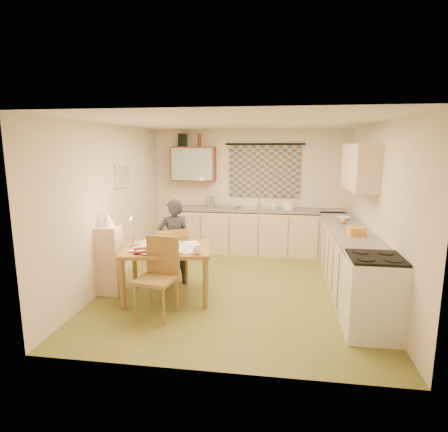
% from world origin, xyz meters
% --- Properties ---
extents(floor, '(4.00, 4.50, 0.02)m').
position_xyz_m(floor, '(0.00, 0.00, -0.01)').
color(floor, olive).
rests_on(floor, ground).
extents(ceiling, '(4.00, 4.50, 0.02)m').
position_xyz_m(ceiling, '(0.00, 0.00, 2.51)').
color(ceiling, white).
rests_on(ceiling, floor).
extents(wall_back, '(4.00, 0.02, 2.50)m').
position_xyz_m(wall_back, '(0.00, 2.26, 1.25)').
color(wall_back, beige).
rests_on(wall_back, floor).
extents(wall_front, '(4.00, 0.02, 2.50)m').
position_xyz_m(wall_front, '(0.00, -2.26, 1.25)').
color(wall_front, beige).
rests_on(wall_front, floor).
extents(wall_left, '(0.02, 4.50, 2.50)m').
position_xyz_m(wall_left, '(-2.01, 0.00, 1.25)').
color(wall_left, beige).
rests_on(wall_left, floor).
extents(wall_right, '(0.02, 4.50, 2.50)m').
position_xyz_m(wall_right, '(2.01, 0.00, 1.25)').
color(wall_right, beige).
rests_on(wall_right, floor).
extents(window_blind, '(1.45, 0.03, 1.05)m').
position_xyz_m(window_blind, '(0.30, 2.22, 1.65)').
color(window_blind, '#325174').
rests_on(window_blind, wall_back).
extents(curtain_rod, '(1.60, 0.04, 0.04)m').
position_xyz_m(curtain_rod, '(0.30, 2.20, 2.20)').
color(curtain_rod, black).
rests_on(curtain_rod, wall_back).
extents(wall_cabinet, '(0.90, 0.34, 0.70)m').
position_xyz_m(wall_cabinet, '(-1.15, 2.08, 1.80)').
color(wall_cabinet, brown).
rests_on(wall_cabinet, wall_back).
extents(wall_cabinet_glass, '(0.84, 0.02, 0.64)m').
position_xyz_m(wall_cabinet_glass, '(-1.15, 1.91, 1.80)').
color(wall_cabinet_glass, '#99B2A5').
rests_on(wall_cabinet_glass, wall_back).
extents(upper_cabinet_right, '(0.34, 1.30, 0.70)m').
position_xyz_m(upper_cabinet_right, '(1.83, 0.55, 1.85)').
color(upper_cabinet_right, '#D3AF8E').
rests_on(upper_cabinet_right, wall_right).
extents(framed_print, '(0.04, 0.50, 0.40)m').
position_xyz_m(framed_print, '(-1.97, 0.40, 1.70)').
color(framed_print, '#EDE7CA').
rests_on(framed_print, wall_left).
extents(print_canvas, '(0.01, 0.42, 0.32)m').
position_xyz_m(print_canvas, '(-1.95, 0.40, 1.70)').
color(print_canvas, beige).
rests_on(print_canvas, wall_left).
extents(counter_back, '(3.30, 0.62, 0.92)m').
position_xyz_m(counter_back, '(0.22, 1.95, 0.45)').
color(counter_back, '#D3AF8E').
rests_on(counter_back, floor).
extents(counter_right, '(0.62, 2.95, 0.92)m').
position_xyz_m(counter_right, '(1.70, 0.33, 0.45)').
color(counter_right, '#D3AF8E').
rests_on(counter_right, floor).
extents(stove, '(0.61, 0.61, 0.95)m').
position_xyz_m(stove, '(1.70, -1.26, 0.47)').
color(stove, white).
rests_on(stove, floor).
extents(sink, '(0.65, 0.58, 0.10)m').
position_xyz_m(sink, '(0.16, 1.95, 0.88)').
color(sink, silver).
rests_on(sink, counter_back).
extents(tap, '(0.03, 0.03, 0.28)m').
position_xyz_m(tap, '(0.20, 2.13, 1.06)').
color(tap, silver).
rests_on(tap, counter_back).
extents(dish_rack, '(0.44, 0.42, 0.06)m').
position_xyz_m(dish_rack, '(-0.37, 1.95, 0.95)').
color(dish_rack, silver).
rests_on(dish_rack, counter_back).
extents(kettle, '(0.19, 0.19, 0.24)m').
position_xyz_m(kettle, '(-0.78, 1.95, 1.04)').
color(kettle, silver).
rests_on(kettle, counter_back).
extents(mixing_bowl, '(0.25, 0.25, 0.16)m').
position_xyz_m(mixing_bowl, '(0.80, 1.95, 1.00)').
color(mixing_bowl, white).
rests_on(mixing_bowl, counter_back).
extents(soap_bottle, '(0.15, 0.15, 0.21)m').
position_xyz_m(soap_bottle, '(0.48, 2.00, 1.02)').
color(soap_bottle, white).
rests_on(soap_bottle, counter_back).
extents(bowl, '(0.32, 0.32, 0.05)m').
position_xyz_m(bowl, '(1.70, 1.02, 0.95)').
color(bowl, white).
rests_on(bowl, counter_right).
extents(orange_bag, '(0.25, 0.20, 0.12)m').
position_xyz_m(orange_bag, '(1.70, -0.14, 0.98)').
color(orange_bag, orange).
rests_on(orange_bag, counter_right).
extents(fruit_orange, '(0.10, 0.10, 0.10)m').
position_xyz_m(fruit_orange, '(1.65, 0.66, 0.97)').
color(fruit_orange, orange).
rests_on(fruit_orange, counter_right).
extents(speaker, '(0.17, 0.21, 0.26)m').
position_xyz_m(speaker, '(-1.37, 2.08, 2.28)').
color(speaker, black).
rests_on(speaker, wall_cabinet).
extents(bottle_green, '(0.08, 0.08, 0.26)m').
position_xyz_m(bottle_green, '(-1.30, 2.08, 2.28)').
color(bottle_green, '#195926').
rests_on(bottle_green, wall_cabinet).
extents(bottle_brown, '(0.08, 0.08, 0.26)m').
position_xyz_m(bottle_brown, '(-1.02, 2.08, 2.28)').
color(bottle_brown, brown).
rests_on(bottle_brown, wall_cabinet).
extents(dining_table, '(1.37, 1.13, 0.75)m').
position_xyz_m(dining_table, '(-0.96, -0.53, 0.38)').
color(dining_table, brown).
rests_on(dining_table, floor).
extents(chair_far, '(0.54, 0.54, 0.91)m').
position_xyz_m(chair_far, '(-1.02, 0.03, 0.28)').
color(chair_far, brown).
rests_on(chair_far, floor).
extents(chair_near, '(0.53, 0.53, 1.02)m').
position_xyz_m(chair_near, '(-0.92, -1.13, 0.32)').
color(chair_near, brown).
rests_on(chair_near, floor).
extents(person, '(0.72, 0.66, 1.37)m').
position_xyz_m(person, '(-1.00, 0.02, 0.68)').
color(person, black).
rests_on(person, floor).
extents(shelf_stand, '(0.32, 0.30, 1.01)m').
position_xyz_m(shelf_stand, '(-1.84, -0.51, 0.51)').
color(shelf_stand, '#D3AF8E').
rests_on(shelf_stand, floor).
extents(lampshade, '(0.20, 0.20, 0.22)m').
position_xyz_m(lampshade, '(-1.84, -0.51, 1.12)').
color(lampshade, '#EDE7CA').
rests_on(lampshade, shelf_stand).
extents(letter_rack, '(0.23, 0.13, 0.16)m').
position_xyz_m(letter_rack, '(-1.07, -0.27, 0.83)').
color(letter_rack, brown).
rests_on(letter_rack, dining_table).
extents(mug, '(0.20, 0.20, 0.09)m').
position_xyz_m(mug, '(-0.46, -0.81, 0.80)').
color(mug, white).
rests_on(mug, dining_table).
extents(magazine, '(0.41, 0.44, 0.03)m').
position_xyz_m(magazine, '(-1.33, -0.85, 0.76)').
color(magazine, maroon).
rests_on(magazine, dining_table).
extents(book, '(0.20, 0.26, 0.02)m').
position_xyz_m(book, '(-1.35, -0.70, 0.76)').
color(book, orange).
rests_on(book, dining_table).
extents(orange_box, '(0.14, 0.13, 0.04)m').
position_xyz_m(orange_box, '(-1.22, -0.89, 0.77)').
color(orange_box, orange).
rests_on(orange_box, dining_table).
extents(eyeglasses, '(0.14, 0.07, 0.02)m').
position_xyz_m(eyeglasses, '(-0.75, -0.79, 0.76)').
color(eyeglasses, black).
rests_on(eyeglasses, dining_table).
extents(candle_holder, '(0.06, 0.06, 0.18)m').
position_xyz_m(candle_holder, '(-1.44, -0.54, 0.84)').
color(candle_holder, silver).
rests_on(candle_holder, dining_table).
extents(candle, '(0.03, 0.03, 0.22)m').
position_xyz_m(candle, '(-1.47, -0.59, 1.04)').
color(candle, white).
rests_on(candle, dining_table).
extents(candle_flame, '(0.02, 0.02, 0.02)m').
position_xyz_m(candle_flame, '(-1.46, -0.56, 1.16)').
color(candle_flame, '#FFCC66').
rests_on(candle_flame, dining_table).
extents(papers, '(0.98, 0.85, 0.02)m').
position_xyz_m(papers, '(-0.95, -0.60, 0.76)').
color(papers, white).
rests_on(papers, dining_table).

